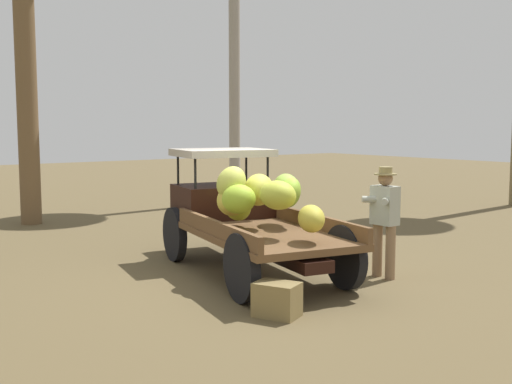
{
  "coord_description": "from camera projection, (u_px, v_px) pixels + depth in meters",
  "views": [
    {
      "loc": [
        -7.6,
        5.52,
        2.32
      ],
      "look_at": [
        0.06,
        -0.16,
        1.3
      ],
      "focal_mm": 44.4,
      "sensor_mm": 36.0,
      "label": 1
    }
  ],
  "objects": [
    {
      "name": "wooden_crate",
      "position": [
        277.0,
        300.0,
        7.64
      ],
      "size": [
        0.63,
        0.56,
        0.42
      ],
      "primitive_type": "cube",
      "rotation": [
        0.0,
        0.0,
        0.44
      ],
      "color": "olive",
      "rests_on": "ground"
    },
    {
      "name": "truck",
      "position": [
        242.0,
        210.0,
        10.07
      ],
      "size": [
        4.64,
        2.46,
        1.9
      ],
      "rotation": [
        0.0,
        0.0,
        -0.2
      ],
      "color": "black",
      "rests_on": "ground"
    },
    {
      "name": "farmer",
      "position": [
        384.0,
        215.0,
        9.51
      ],
      "size": [
        0.53,
        0.46,
        1.69
      ],
      "rotation": [
        0.0,
        0.0,
        1.57
      ],
      "color": "#906F4E",
      "rests_on": "ground"
    },
    {
      "name": "ground_plane",
      "position": [
        250.0,
        278.0,
        9.59
      ],
      "size": [
        60.0,
        60.0,
        0.0
      ],
      "primitive_type": "plane",
      "color": "brown"
    }
  ]
}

